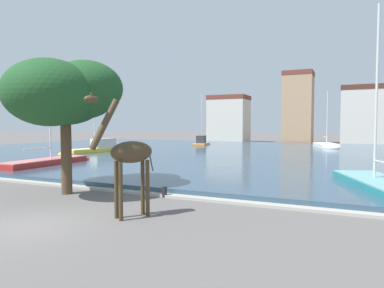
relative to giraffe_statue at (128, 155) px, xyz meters
The scene contains 14 objects.
ground_plane 3.88m from the giraffe_statue, 138.65° to the right, with size 300.00×300.00×0.00m, color #605B59.
harbor_water 27.75m from the giraffe_statue, 94.93° to the left, with size 77.34×47.26×0.33m, color #334C60.
quay_edge_coping 4.90m from the giraffe_statue, 122.82° to the left, with size 77.34×0.50×0.12m, color #ADA89E.
giraffe_statue is the anchor object (origin of this frame).
sailboat_yellow 26.89m from the giraffe_statue, 132.72° to the left, with size 3.39×9.05×6.31m.
sailboat_teal 12.37m from the giraffe_statue, 48.01° to the left, with size 4.46×7.72×9.09m.
sailboat_red 16.64m from the giraffe_statue, 145.31° to the left, with size 2.14×8.40×7.44m.
sailboat_white 39.53m from the giraffe_statue, 83.37° to the left, with size 3.96×7.38×7.83m.
sailboat_orange 40.29m from the giraffe_statue, 109.12° to the left, with size 3.14×6.69×8.25m.
shade_tree 6.24m from the giraffe_statue, 155.33° to the left, with size 5.62×6.45×6.35m.
mooring_bollard 4.09m from the giraffe_statue, 98.55° to the left, with size 0.24×0.24×0.50m, color #232326.
townhouse_narrow_midrow 55.30m from the giraffe_statue, 104.67° to the left, with size 7.31×5.80×9.03m.
townhouse_end_terrace 54.23m from the giraffe_statue, 91.23° to the left, with size 5.15×5.18×12.89m.
townhouse_tall_gabled 54.30m from the giraffe_statue, 79.95° to the left, with size 7.18×5.40×9.84m.
Camera 1 is at (9.35, -7.83, 3.26)m, focal length 31.90 mm.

